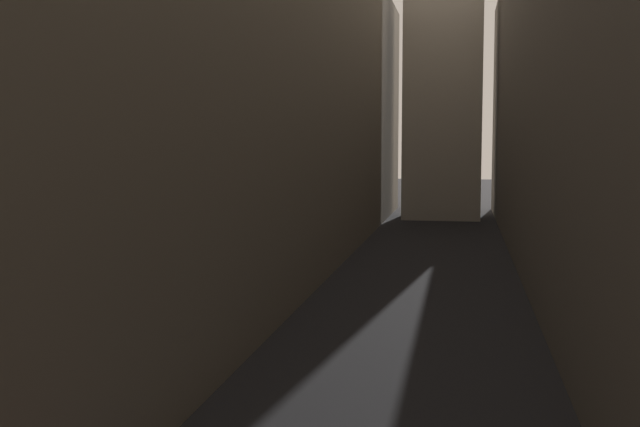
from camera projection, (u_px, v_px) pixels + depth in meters
name	position (u px, v px, depth m)	size (l,w,h in m)	color
ground_plane	(417.00, 301.00, 39.47)	(264.00, 264.00, 0.00)	black
building_block_left	(174.00, 76.00, 42.76)	(15.62, 108.00, 22.85)	#756B5B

